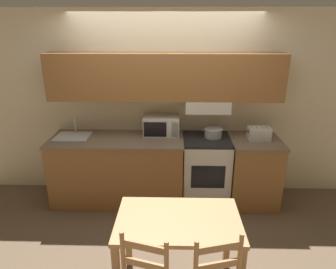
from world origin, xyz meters
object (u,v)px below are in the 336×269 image
cooking_pot (213,132)px  microwave (161,126)px  dining_table (178,230)px  stove_range (206,170)px  toaster (259,133)px  sink_basin (73,136)px

cooking_pot → microwave: size_ratio=0.67×
cooking_pot → dining_table: cooking_pot is taller
stove_range → cooking_pot: size_ratio=2.87×
stove_range → toaster: (0.67, -0.02, 0.55)m
sink_basin → cooking_pot: bearing=2.3°
stove_range → toaster: 0.87m
toaster → sink_basin: 2.47m
stove_range → dining_table: bearing=-104.1°
stove_range → dining_table: stove_range is taller
toaster → sink_basin: size_ratio=0.65×
toaster → dining_table: bearing=-124.6°
microwave → sink_basin: 1.20m
stove_range → microwave: microwave is taller
sink_basin → dining_table: bearing=-47.7°
microwave → toaster: (1.28, -0.15, -0.04)m
dining_table → microwave: bearing=97.4°
cooking_pot → stove_range: bearing=-149.2°
stove_range → dining_table: size_ratio=0.86×
stove_range → sink_basin: size_ratio=2.07×
microwave → dining_table: size_ratio=0.45×
cooking_pot → sink_basin: size_ratio=0.72×
microwave → dining_table: microwave is taller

